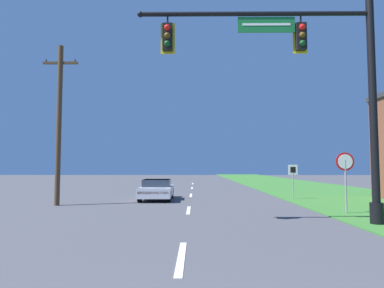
# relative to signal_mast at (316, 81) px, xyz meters

# --- Properties ---
(grass_verge_right) EXTENTS (10.00, 110.00, 0.04)m
(grass_verge_right) POSITION_rel_signal_mast_xyz_m (6.02, 19.83, -4.89)
(grass_verge_right) COLOR #38752D
(grass_verge_right) RESTS_ON ground
(road_center_line) EXTENTS (0.16, 34.80, 0.01)m
(road_center_line) POSITION_rel_signal_mast_xyz_m (-4.48, 11.83, -4.90)
(road_center_line) COLOR silver
(road_center_line) RESTS_ON ground
(signal_mast) EXTENTS (8.35, 0.47, 8.14)m
(signal_mast) POSITION_rel_signal_mast_xyz_m (0.00, 0.00, 0.00)
(signal_mast) COLOR black
(signal_mast) RESTS_ON grass_verge_right
(car_ahead) EXTENTS (1.90, 4.32, 1.19)m
(car_ahead) POSITION_rel_signal_mast_xyz_m (-6.48, 8.82, -4.31)
(car_ahead) COLOR black
(car_ahead) RESTS_ON ground
(stop_sign) EXTENTS (0.76, 0.07, 2.50)m
(stop_sign) POSITION_rel_signal_mast_xyz_m (2.05, 2.64, -3.05)
(stop_sign) COLOR gray
(stop_sign) RESTS_ON grass_verge_right
(route_sign_post) EXTENTS (0.55, 0.06, 2.03)m
(route_sign_post) POSITION_rel_signal_mast_xyz_m (1.69, 9.00, -3.38)
(route_sign_post) COLOR gray
(route_sign_post) RESTS_ON grass_verge_right
(utility_pole_near) EXTENTS (1.80, 0.26, 8.22)m
(utility_pole_near) POSITION_rel_signal_mast_xyz_m (-11.17, 5.67, -0.65)
(utility_pole_near) COLOR #4C3823
(utility_pole_near) RESTS_ON ground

